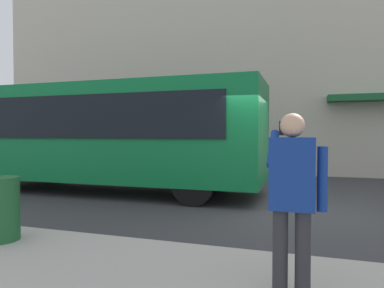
# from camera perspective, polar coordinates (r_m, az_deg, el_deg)

# --- Properties ---
(ground_plane) EXTENTS (60.00, 60.00, 0.00)m
(ground_plane) POSITION_cam_1_polar(r_m,az_deg,el_deg) (8.16, 14.79, -10.15)
(ground_plane) COLOR #38383A
(building_facade_far) EXTENTS (28.00, 1.55, 12.00)m
(building_facade_far) POSITION_cam_1_polar(r_m,az_deg,el_deg) (15.40, 16.39, 17.89)
(building_facade_far) COLOR beige
(building_facade_far) RESTS_ON ground_plane
(red_bus) EXTENTS (9.05, 2.54, 3.08)m
(red_bus) POSITION_cam_1_polar(r_m,az_deg,el_deg) (10.19, -14.30, 1.72)
(red_bus) COLOR #0F7238
(red_bus) RESTS_ON ground_plane
(pedestrian_photographer) EXTENTS (0.53, 0.52, 1.70)m
(pedestrian_photographer) POSITION_cam_1_polar(r_m,az_deg,el_deg) (3.31, 16.26, -7.46)
(pedestrian_photographer) COLOR #2D2D33
(pedestrian_photographer) RESTS_ON sidewalk_curb
(rubbish_bin) EXTENTS (0.52, 0.52, 0.90)m
(rubbish_bin) POSITION_cam_1_polar(r_m,az_deg,el_deg) (5.67, -29.19, -9.35)
(rubbish_bin) COLOR #1E592D
(rubbish_bin) RESTS_ON sidewalk_curb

